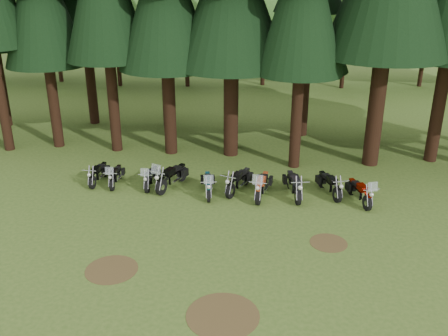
{
  "coord_description": "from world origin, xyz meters",
  "views": [
    {
      "loc": [
        2.22,
        -15.89,
        9.62
      ],
      "look_at": [
        0.14,
        5.0,
        1.0
      ],
      "focal_mm": 40.0,
      "sensor_mm": 36.0,
      "label": 1
    }
  ],
  "objects_px": {
    "motorcycle_1": "(116,176)",
    "motorcycle_9": "(360,192)",
    "motorcycle_5": "(239,181)",
    "motorcycle_8": "(329,185)",
    "motorcycle_0": "(98,174)",
    "motorcycle_4": "(208,185)",
    "motorcycle_6": "(262,186)",
    "motorcycle_7": "(294,186)",
    "motorcycle_2": "(151,178)",
    "motorcycle_3": "(172,177)"
  },
  "relations": [
    {
      "from": "motorcycle_7",
      "to": "motorcycle_9",
      "type": "xyz_separation_m",
      "value": [
        2.81,
        -0.36,
        -0.03
      ]
    },
    {
      "from": "motorcycle_7",
      "to": "motorcycle_4",
      "type": "bearing_deg",
      "value": 172.95
    },
    {
      "from": "motorcycle_7",
      "to": "motorcycle_3",
      "type": "bearing_deg",
      "value": 166.04
    },
    {
      "from": "motorcycle_0",
      "to": "motorcycle_6",
      "type": "bearing_deg",
      "value": -2.55
    },
    {
      "from": "motorcycle_5",
      "to": "motorcycle_6",
      "type": "xyz_separation_m",
      "value": [
        1.07,
        -0.48,
        0.02
      ]
    },
    {
      "from": "motorcycle_5",
      "to": "motorcycle_2",
      "type": "bearing_deg",
      "value": -159.75
    },
    {
      "from": "motorcycle_0",
      "to": "motorcycle_9",
      "type": "relative_size",
      "value": 0.94
    },
    {
      "from": "motorcycle_7",
      "to": "motorcycle_1",
      "type": "bearing_deg",
      "value": 166.53
    },
    {
      "from": "motorcycle_1",
      "to": "motorcycle_6",
      "type": "relative_size",
      "value": 0.83
    },
    {
      "from": "motorcycle_5",
      "to": "motorcycle_9",
      "type": "height_order",
      "value": "motorcycle_9"
    },
    {
      "from": "motorcycle_4",
      "to": "motorcycle_8",
      "type": "xyz_separation_m",
      "value": [
        5.4,
        0.54,
        0.0
      ]
    },
    {
      "from": "motorcycle_1",
      "to": "motorcycle_9",
      "type": "distance_m",
      "value": 11.1
    },
    {
      "from": "motorcycle_5",
      "to": "motorcycle_8",
      "type": "relative_size",
      "value": 1.02
    },
    {
      "from": "motorcycle_2",
      "to": "motorcycle_3",
      "type": "height_order",
      "value": "motorcycle_3"
    },
    {
      "from": "motorcycle_2",
      "to": "motorcycle_9",
      "type": "distance_m",
      "value": 9.4
    },
    {
      "from": "motorcycle_4",
      "to": "motorcycle_9",
      "type": "bearing_deg",
      "value": -10.37
    },
    {
      "from": "motorcycle_9",
      "to": "motorcycle_8",
      "type": "bearing_deg",
      "value": 134.19
    },
    {
      "from": "motorcycle_9",
      "to": "motorcycle_1",
      "type": "bearing_deg",
      "value": 159.09
    },
    {
      "from": "motorcycle_1",
      "to": "motorcycle_6",
      "type": "bearing_deg",
      "value": -8.6
    },
    {
      "from": "motorcycle_4",
      "to": "motorcycle_7",
      "type": "bearing_deg",
      "value": -5.8
    },
    {
      "from": "motorcycle_0",
      "to": "motorcycle_5",
      "type": "bearing_deg",
      "value": 0.58
    },
    {
      "from": "motorcycle_0",
      "to": "motorcycle_6",
      "type": "relative_size",
      "value": 0.86
    },
    {
      "from": "motorcycle_5",
      "to": "motorcycle_6",
      "type": "distance_m",
      "value": 1.17
    },
    {
      "from": "motorcycle_3",
      "to": "motorcycle_4",
      "type": "relative_size",
      "value": 1.09
    },
    {
      "from": "motorcycle_0",
      "to": "motorcycle_1",
      "type": "bearing_deg",
      "value": -7.15
    },
    {
      "from": "motorcycle_6",
      "to": "motorcycle_8",
      "type": "height_order",
      "value": "motorcycle_6"
    },
    {
      "from": "motorcycle_1",
      "to": "motorcycle_6",
      "type": "distance_m",
      "value": 6.88
    },
    {
      "from": "motorcycle_6",
      "to": "motorcycle_1",
      "type": "bearing_deg",
      "value": -176.77
    },
    {
      "from": "motorcycle_4",
      "to": "motorcycle_8",
      "type": "bearing_deg",
      "value": -3.45
    },
    {
      "from": "motorcycle_9",
      "to": "motorcycle_3",
      "type": "bearing_deg",
      "value": 158.41
    },
    {
      "from": "motorcycle_1",
      "to": "motorcycle_6",
      "type": "xyz_separation_m",
      "value": [
        6.85,
        -0.64,
        0.09
      ]
    },
    {
      "from": "motorcycle_5",
      "to": "motorcycle_9",
      "type": "xyz_separation_m",
      "value": [
        5.29,
        -0.64,
        -0.01
      ]
    },
    {
      "from": "motorcycle_9",
      "to": "motorcycle_4",
      "type": "bearing_deg",
      "value": 162.04
    },
    {
      "from": "motorcycle_4",
      "to": "motorcycle_5",
      "type": "height_order",
      "value": "motorcycle_4"
    },
    {
      "from": "motorcycle_3",
      "to": "motorcycle_9",
      "type": "bearing_deg",
      "value": 17.03
    },
    {
      "from": "motorcycle_3",
      "to": "motorcycle_7",
      "type": "xyz_separation_m",
      "value": [
        5.58,
        -0.35,
        -0.02
      ]
    },
    {
      "from": "motorcycle_5",
      "to": "motorcycle_4",
      "type": "bearing_deg",
      "value": -137.49
    },
    {
      "from": "motorcycle_8",
      "to": "motorcycle_7",
      "type": "bearing_deg",
      "value": 171.54
    },
    {
      "from": "motorcycle_0",
      "to": "motorcycle_3",
      "type": "distance_m",
      "value": 3.58
    },
    {
      "from": "motorcycle_0",
      "to": "motorcycle_7",
      "type": "height_order",
      "value": "motorcycle_7"
    },
    {
      "from": "motorcycle_0",
      "to": "motorcycle_7",
      "type": "xyz_separation_m",
      "value": [
        9.15,
        -0.61,
        0.07
      ]
    },
    {
      "from": "motorcycle_6",
      "to": "motorcycle_9",
      "type": "relative_size",
      "value": 1.09
    },
    {
      "from": "motorcycle_2",
      "to": "motorcycle_9",
      "type": "relative_size",
      "value": 0.92
    },
    {
      "from": "motorcycle_8",
      "to": "motorcycle_0",
      "type": "bearing_deg",
      "value": 158.75
    },
    {
      "from": "motorcycle_0",
      "to": "motorcycle_7",
      "type": "bearing_deg",
      "value": -0.37
    },
    {
      "from": "motorcycle_9",
      "to": "motorcycle_0",
      "type": "bearing_deg",
      "value": 158.61
    },
    {
      "from": "motorcycle_4",
      "to": "motorcycle_7",
      "type": "height_order",
      "value": "motorcycle_4"
    },
    {
      "from": "motorcycle_6",
      "to": "motorcycle_2",
      "type": "bearing_deg",
      "value": -178.04
    },
    {
      "from": "motorcycle_2",
      "to": "motorcycle_7",
      "type": "xyz_separation_m",
      "value": [
        6.56,
        -0.4,
        0.07
      ]
    },
    {
      "from": "motorcycle_8",
      "to": "motorcycle_9",
      "type": "bearing_deg",
      "value": -48.76
    }
  ]
}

